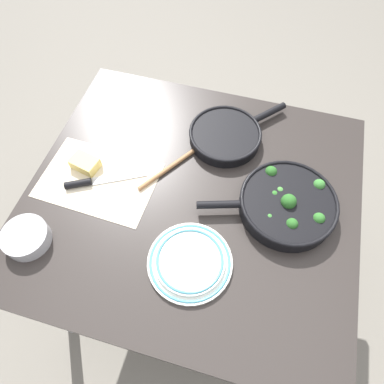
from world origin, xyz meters
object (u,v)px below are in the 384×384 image
(grater_knife, at_px, (94,181))
(cheese_block, at_px, (85,163))
(wooden_spoon, at_px, (191,152))
(dinner_plate_stack, at_px, (190,261))
(prep_bowl_steel, at_px, (26,237))
(skillet_eggs, at_px, (226,135))
(skillet_broccoli, at_px, (287,204))

(grater_knife, bearing_deg, cheese_block, 107.40)
(wooden_spoon, xyz_separation_m, dinner_plate_stack, (-0.10, 0.38, 0.00))
(grater_knife, height_order, dinner_plate_stack, dinner_plate_stack)
(grater_knife, relative_size, prep_bowl_steel, 1.81)
(skillet_eggs, height_order, dinner_plate_stack, skillet_eggs)
(skillet_eggs, relative_size, grater_knife, 1.35)
(cheese_block, relative_size, prep_bowl_steel, 0.74)
(skillet_broccoli, height_order, skillet_eggs, skillet_broccoli)
(grater_knife, xyz_separation_m, prep_bowl_steel, (0.10, 0.24, 0.01))
(skillet_eggs, distance_m, dinner_plate_stack, 0.47)
(skillet_eggs, xyz_separation_m, grater_knife, (0.37, 0.30, -0.01))
(skillet_eggs, bearing_deg, skillet_broccoli, -90.38)
(cheese_block, bearing_deg, dinner_plate_stack, 151.90)
(wooden_spoon, height_order, cheese_block, cheese_block)
(wooden_spoon, distance_m, cheese_block, 0.36)
(skillet_broccoli, xyz_separation_m, prep_bowl_steel, (0.72, 0.32, -0.01))
(grater_knife, bearing_deg, skillet_eggs, 10.54)
(prep_bowl_steel, bearing_deg, skillet_broccoli, -156.28)
(wooden_spoon, distance_m, dinner_plate_stack, 0.39)
(prep_bowl_steel, bearing_deg, cheese_block, -99.81)
(grater_knife, height_order, cheese_block, cheese_block)
(skillet_broccoli, height_order, wooden_spoon, skillet_broccoli)
(cheese_block, bearing_deg, wooden_spoon, -155.38)
(cheese_block, bearing_deg, skillet_broccoli, -178.05)
(wooden_spoon, height_order, prep_bowl_steel, prep_bowl_steel)
(grater_knife, bearing_deg, skillet_broccoli, -20.94)
(wooden_spoon, bearing_deg, cheese_block, 147.66)
(skillet_broccoli, height_order, cheese_block, skillet_broccoli)
(prep_bowl_steel, bearing_deg, dinner_plate_stack, -172.46)
(grater_knife, bearing_deg, prep_bowl_steel, -141.22)
(skillet_broccoli, distance_m, dinner_plate_stack, 0.35)
(skillet_eggs, distance_m, cheese_block, 0.49)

